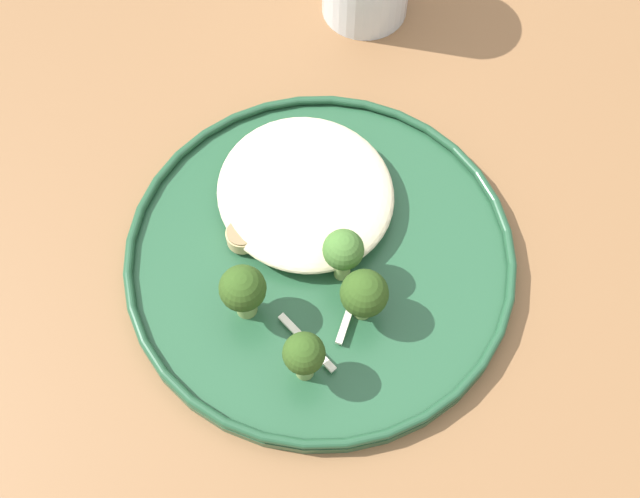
% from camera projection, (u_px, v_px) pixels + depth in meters
% --- Properties ---
extents(ground, '(6.00, 6.00, 0.00)m').
position_uv_depth(ground, '(298.00, 438.00, 1.28)').
color(ground, '#2D2B28').
extents(wooden_dining_table, '(1.40, 1.00, 0.74)m').
position_uv_depth(wooden_dining_table, '(279.00, 253.00, 0.69)').
color(wooden_dining_table, brown).
rests_on(wooden_dining_table, ground).
extents(dinner_plate, '(0.29, 0.29, 0.02)m').
position_uv_depth(dinner_plate, '(320.00, 256.00, 0.59)').
color(dinner_plate, '#235133').
rests_on(dinner_plate, wooden_dining_table).
extents(noodle_bed, '(0.14, 0.13, 0.03)m').
position_uv_depth(noodle_bed, '(305.00, 192.00, 0.60)').
color(noodle_bed, beige).
rests_on(noodle_bed, dinner_plate).
extents(seared_scallop_tilted_round, '(0.02, 0.02, 0.01)m').
position_uv_depth(seared_scallop_tilted_round, '(242.00, 236.00, 0.58)').
color(seared_scallop_tilted_round, '#DBB77A').
rests_on(seared_scallop_tilted_round, dinner_plate).
extents(seared_scallop_tiny_bay, '(0.02, 0.02, 0.01)m').
position_uv_depth(seared_scallop_tiny_bay, '(299.00, 192.00, 0.60)').
color(seared_scallop_tiny_bay, '#E5C689').
rests_on(seared_scallop_tiny_bay, dinner_plate).
extents(seared_scallop_large_seared, '(0.03, 0.03, 0.01)m').
position_uv_depth(seared_scallop_large_seared, '(358.00, 194.00, 0.60)').
color(seared_scallop_large_seared, '#DBB77A').
rests_on(seared_scallop_large_seared, dinner_plate).
extents(seared_scallop_rear_pale, '(0.03, 0.03, 0.02)m').
position_uv_depth(seared_scallop_rear_pale, '(326.00, 174.00, 0.61)').
color(seared_scallop_rear_pale, '#E5C689').
rests_on(seared_scallop_rear_pale, dinner_plate).
extents(broccoli_floret_front_edge, '(0.03, 0.03, 0.05)m').
position_uv_depth(broccoli_floret_front_edge, '(304.00, 355.00, 0.52)').
color(broccoli_floret_front_edge, '#89A356').
rests_on(broccoli_floret_front_edge, dinner_plate).
extents(broccoli_floret_rear_charred, '(0.03, 0.03, 0.05)m').
position_uv_depth(broccoli_floret_rear_charred, '(343.00, 252.00, 0.55)').
color(broccoli_floret_rear_charred, '#89A356').
rests_on(broccoli_floret_rear_charred, dinner_plate).
extents(broccoli_floret_split_head, '(0.03, 0.03, 0.05)m').
position_uv_depth(broccoli_floret_split_head, '(364.00, 294.00, 0.54)').
color(broccoli_floret_split_head, '#89A356').
rests_on(broccoli_floret_split_head, dinner_plate).
extents(broccoli_floret_beside_noodles, '(0.03, 0.03, 0.05)m').
position_uv_depth(broccoli_floret_beside_noodles, '(243.00, 290.00, 0.54)').
color(broccoli_floret_beside_noodles, '#89A356').
rests_on(broccoli_floret_beside_noodles, dinner_plate).
extents(onion_sliver_long_sliver, '(0.06, 0.02, 0.00)m').
position_uv_depth(onion_sliver_long_sliver, '(307.00, 343.00, 0.55)').
color(onion_sliver_long_sliver, silver).
rests_on(onion_sliver_long_sliver, dinner_plate).
extents(onion_sliver_curled_piece, '(0.03, 0.04, 0.00)m').
position_uv_depth(onion_sliver_curled_piece, '(353.00, 312.00, 0.56)').
color(onion_sliver_curled_piece, silver).
rests_on(onion_sliver_curled_piece, dinner_plate).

